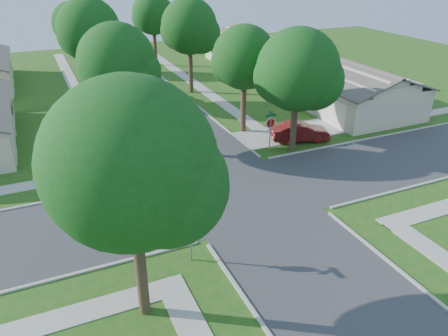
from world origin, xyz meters
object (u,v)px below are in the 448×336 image
at_px(tree_e_mid, 190,29).
at_px(tree_w_mid, 90,33).
at_px(stop_sign_sw, 190,223).
at_px(tree_e_near, 245,60).
at_px(tree_e_far, 153,16).
at_px(house_ne_near, 344,90).
at_px(tree_w_near, 118,66).
at_px(tree_sw_corner, 132,171).
at_px(house_ne_far, 254,53).
at_px(tree_w_far, 73,24).
at_px(car_driveway, 300,132).
at_px(stop_sign_ne, 270,125).
at_px(car_curb_east, 165,94).
at_px(car_curb_west, 103,57).
at_px(tree_ne_corner, 298,74).

xyz_separation_m(tree_e_mid, tree_w_mid, (-9.40, 0.00, 0.24)).
distance_m(stop_sign_sw, tree_e_near, 17.04).
relative_size(tree_e_far, house_ne_near, 0.64).
bearing_deg(tree_w_near, tree_sw_corner, -99.90).
height_order(tree_w_mid, house_ne_far, tree_w_mid).
distance_m(tree_w_far, car_driveway, 31.46).
height_order(stop_sign_ne, tree_e_mid, tree_e_mid).
relative_size(tree_w_near, tree_w_far, 1.12).
xyz_separation_m(stop_sign_sw, tree_e_mid, (9.46, 25.71, 4.22)).
bearing_deg(house_ne_near, car_curb_east, 152.78).
xyz_separation_m(stop_sign_ne, tree_e_near, (0.05, 4.31, 3.61)).
bearing_deg(tree_e_near, house_ne_near, 10.04).
bearing_deg(tree_w_mid, car_curb_west, 78.58).
relative_size(stop_sign_sw, tree_w_mid, 0.31).
distance_m(tree_e_mid, car_curb_east, 6.93).
distance_m(tree_w_mid, tree_ne_corner, 20.10).
bearing_deg(tree_w_near, car_curb_east, 58.66).
bearing_deg(car_driveway, tree_e_mid, 28.96).
bearing_deg(stop_sign_sw, tree_ne_corner, 38.84).
bearing_deg(tree_ne_corner, stop_sign_ne, 163.45).
bearing_deg(tree_w_far, car_curb_east, -69.20).
bearing_deg(house_ne_far, tree_w_mid, -158.83).
height_order(tree_w_far, tree_ne_corner, tree_ne_corner).
xyz_separation_m(tree_e_mid, house_ne_near, (11.23, -10.01, -4.74)).
height_order(tree_e_mid, car_curb_east, tree_e_mid).
bearing_deg(tree_e_near, house_ne_far, 60.65).
bearing_deg(tree_w_mid, tree_e_near, -51.95).
bearing_deg(tree_ne_corner, car_curb_east, 109.72).
xyz_separation_m(tree_sw_corner, tree_ne_corner, (13.80, 11.20, -0.67)).
bearing_deg(tree_w_mid, car_curb_east, -22.37).
relative_size(stop_sign_ne, tree_w_mid, 0.31).
bearing_deg(house_ne_far, car_curb_east, -144.91).
relative_size(stop_sign_ne, house_ne_near, 0.22).
bearing_deg(tree_e_near, car_curb_east, 110.31).
relative_size(tree_e_far, tree_ne_corner, 1.01).
bearing_deg(stop_sign_ne, tree_sw_corner, -136.06).
distance_m(tree_e_mid, house_ne_far, 14.58).
bearing_deg(tree_e_far, tree_w_near, -110.60).
bearing_deg(tree_w_far, house_ne_near, -48.10).
bearing_deg(house_ne_far, tree_w_far, 166.36).
distance_m(tree_w_mid, tree_sw_corner, 28.14).
xyz_separation_m(tree_e_near, car_curb_west, (-5.95, 29.04, -4.90)).
bearing_deg(car_curb_west, car_curb_east, 102.02).
bearing_deg(stop_sign_ne, car_curb_west, 100.04).
bearing_deg(stop_sign_sw, house_ne_near, 37.18).
bearing_deg(tree_sw_corner, tree_e_near, 52.70).
height_order(stop_sign_sw, car_driveway, stop_sign_sw).
bearing_deg(stop_sign_ne, tree_e_near, 89.32).
bearing_deg(car_driveway, tree_w_mid, 56.64).
xyz_separation_m(stop_sign_sw, tree_w_far, (0.05, 38.71, 3.48)).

